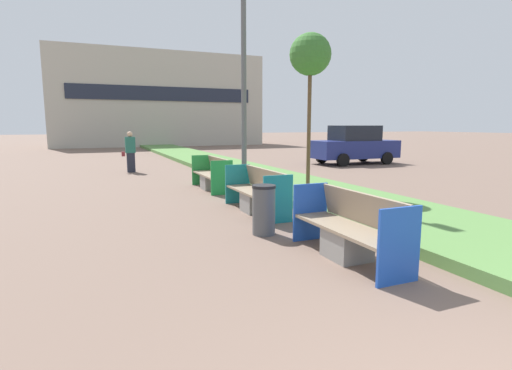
{
  "coord_description": "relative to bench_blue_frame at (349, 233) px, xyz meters",
  "views": [
    {
      "loc": [
        -2.43,
        -0.77,
        1.89
      ],
      "look_at": [
        0.9,
        7.08,
        0.6
      ],
      "focal_mm": 28.0,
      "sensor_mm": 36.0,
      "label": 1
    }
  ],
  "objects": [
    {
      "name": "bench_blue_frame",
      "position": [
        0.0,
        0.0,
        0.0
      ],
      "size": [
        0.65,
        2.08,
        0.94
      ],
      "color": "gray",
      "rests_on": "ground"
    },
    {
      "name": "pedestrian_walking",
      "position": [
        -1.77,
        12.12,
        0.46
      ],
      "size": [
        0.53,
        0.24,
        1.63
      ],
      "color": "#232633",
      "rests_on": "ground"
    },
    {
      "name": "bench_green_frame",
      "position": [
        0.0,
        6.72,
        0.0
      ],
      "size": [
        0.65,
        2.11,
        0.94
      ],
      "color": "gray",
      "rests_on": "ground"
    },
    {
      "name": "parked_car_distant",
      "position": [
        8.65,
        11.53,
        0.55
      ],
      "size": [
        4.23,
        2.0,
        1.86
      ],
      "rotation": [
        0.0,
        0.0,
        -0.02
      ],
      "color": "navy",
      "rests_on": "ground"
    },
    {
      "name": "planter_grass_strip",
      "position": [
        2.26,
        8.23,
        -0.28
      ],
      "size": [
        2.8,
        120.0,
        0.18
      ],
      "color": "#568442",
      "rests_on": "ground"
    },
    {
      "name": "building_backdrop",
      "position": [
        3.06,
        33.73,
        3.77
      ],
      "size": [
        18.55,
        5.68,
        8.27
      ],
      "color": "#B2AD9E",
      "rests_on": "ground"
    },
    {
      "name": "bench_teal_frame",
      "position": [
        0.0,
        3.34,
        0.01
      ],
      "size": [
        0.65,
        2.28,
        0.94
      ],
      "color": "gray",
      "rests_on": "ground"
    },
    {
      "name": "street_lamp_post",
      "position": [
        0.61,
        5.68,
        3.8
      ],
      "size": [
        0.24,
        0.44,
        7.57
      ],
      "color": "#56595B",
      "rests_on": "ground"
    },
    {
      "name": "sapling_tree_near",
      "position": [
        1.97,
        4.53,
        3.23
      ],
      "size": [
        1.06,
        1.06,
        4.18
      ],
      "color": "brown",
      "rests_on": "ground"
    },
    {
      "name": "litter_bin",
      "position": [
        -0.61,
        1.62,
        0.07
      ],
      "size": [
        0.41,
        0.41,
        0.87
      ],
      "color": "#4C4F51",
      "rests_on": "ground"
    }
  ]
}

